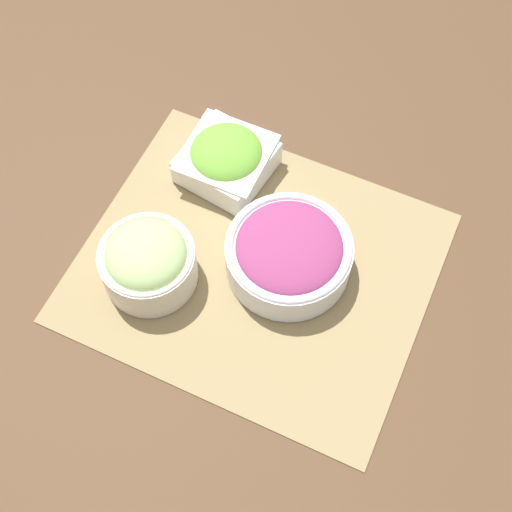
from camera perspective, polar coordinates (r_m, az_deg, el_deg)
ground_plane at (r=1.02m, az=-0.00°, el=-0.90°), size 3.00×3.00×0.00m
placemat at (r=1.01m, az=-0.00°, el=-0.85°), size 0.48×0.41×0.00m
onion_bowl at (r=0.98m, az=2.64°, el=0.26°), size 0.18×0.18×0.07m
cucumber_bowl at (r=0.98m, az=-8.67°, el=-0.40°), size 0.13×0.13×0.09m
lettuce_bowl at (r=1.07m, az=-2.37°, el=7.82°), size 0.14×0.14×0.07m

